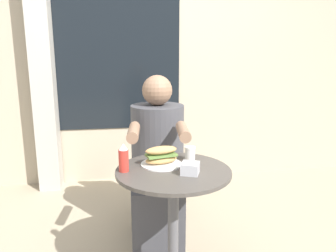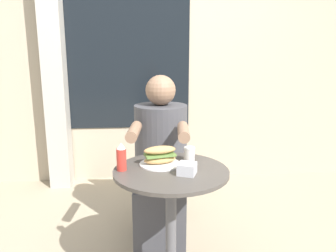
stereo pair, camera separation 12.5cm
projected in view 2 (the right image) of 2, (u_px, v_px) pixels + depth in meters
The scene contains 9 objects.
storefront_wall at pixel (155, 46), 3.32m from camera, with size 8.00×0.09×2.80m.
lattice_pillar at pixel (54, 67), 3.13m from camera, with size 0.20×0.20×2.40m.
cafe_table at pixel (171, 203), 1.82m from camera, with size 0.63×0.63×0.71m.
diner_chair at pixel (160, 155), 2.65m from camera, with size 0.42×0.42×0.87m.
seated_diner at pixel (161, 172), 2.32m from camera, with size 0.42×0.68×1.19m.
sandwich_on_plate at pixel (160, 157), 1.85m from camera, with size 0.23×0.23×0.11m.
drink_cup at pixel (189, 154), 1.91m from camera, with size 0.06×0.06×0.09m.
napkin_box at pixel (187, 169), 1.70m from camera, with size 0.12×0.12×0.06m.
condiment_bottle at pixel (121, 157), 1.75m from camera, with size 0.05×0.05×0.15m.
Camera 2 is at (-0.16, -1.67, 1.33)m, focal length 35.00 mm.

